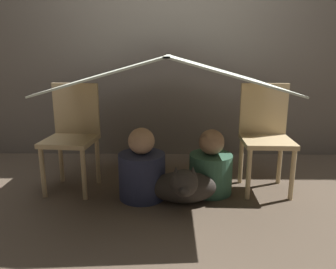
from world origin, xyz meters
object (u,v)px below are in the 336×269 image
(person_front, at_px, (142,170))
(person_second, at_px, (211,168))
(chair_right, at_px, (265,133))
(dog, at_px, (183,186))
(chair_left, at_px, (73,132))

(person_front, distance_m, person_second, 0.54)
(chair_right, distance_m, dog, 0.81)
(chair_left, xyz_separation_m, dog, (0.88, -0.35, -0.31))
(person_second, xyz_separation_m, dog, (-0.22, -0.24, -0.05))
(person_front, relative_size, dog, 1.12)
(person_front, distance_m, dog, 0.35)
(chair_left, xyz_separation_m, chair_right, (1.55, 0.00, 0.00))
(chair_right, bearing_deg, person_front, -166.70)
(chair_right, relative_size, person_second, 1.65)
(person_second, distance_m, dog, 0.34)
(person_front, relative_size, person_second, 1.07)
(chair_left, xyz_separation_m, person_second, (1.11, -0.10, -0.26))
(chair_right, xyz_separation_m, person_front, (-0.97, -0.20, -0.25))
(chair_left, bearing_deg, person_second, 0.42)
(chair_right, relative_size, dog, 1.74)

